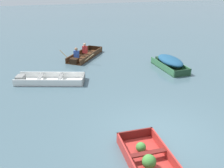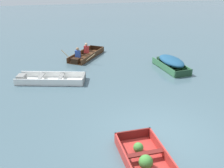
# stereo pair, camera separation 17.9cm
# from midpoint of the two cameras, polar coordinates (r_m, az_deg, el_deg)

# --- Properties ---
(ground_plane) EXTENTS (80.00, 80.00, 0.00)m
(ground_plane) POSITION_cam_midpoint_polar(r_m,az_deg,el_deg) (8.28, 10.33, -11.51)
(ground_plane) COLOR #47606B
(skiff_green_near_moored) EXTENTS (1.17, 2.56, 0.67)m
(skiff_green_near_moored) POSITION_cam_midpoint_polar(r_m,az_deg,el_deg) (13.93, 12.70, 4.96)
(skiff_green_near_moored) COLOR #387047
(skiff_green_near_moored) RESTS_ON ground
(skiff_white_mid_moored) EXTENTS (3.39, 1.89, 0.33)m
(skiff_white_mid_moored) POSITION_cam_midpoint_polar(r_m,az_deg,el_deg) (12.33, -14.91, 0.89)
(skiff_white_mid_moored) COLOR white
(skiff_white_mid_moored) RESTS_ON ground
(rowboat_dark_varnish_with_crew) EXTENTS (2.88, 3.12, 0.89)m
(rowboat_dark_varnish_with_crew) POSITION_cam_midpoint_polar(r_m,az_deg,el_deg) (15.54, -6.84, 6.54)
(rowboat_dark_varnish_with_crew) COLOR #4C2D19
(rowboat_dark_varnish_with_crew) RESTS_ON ground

